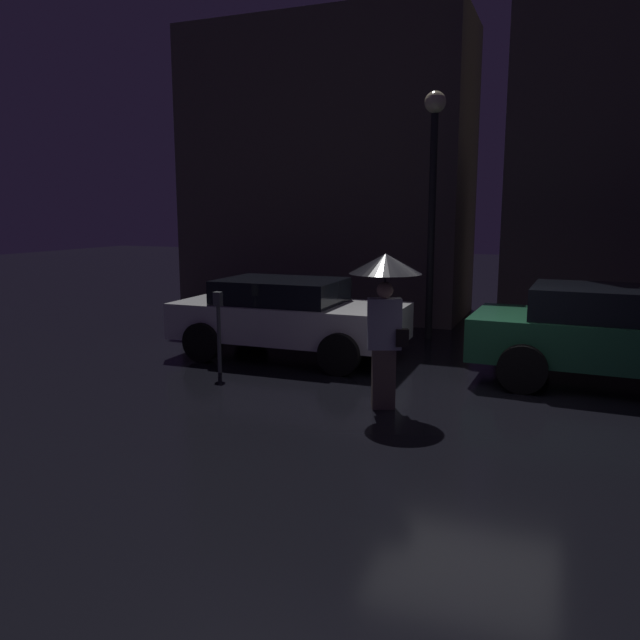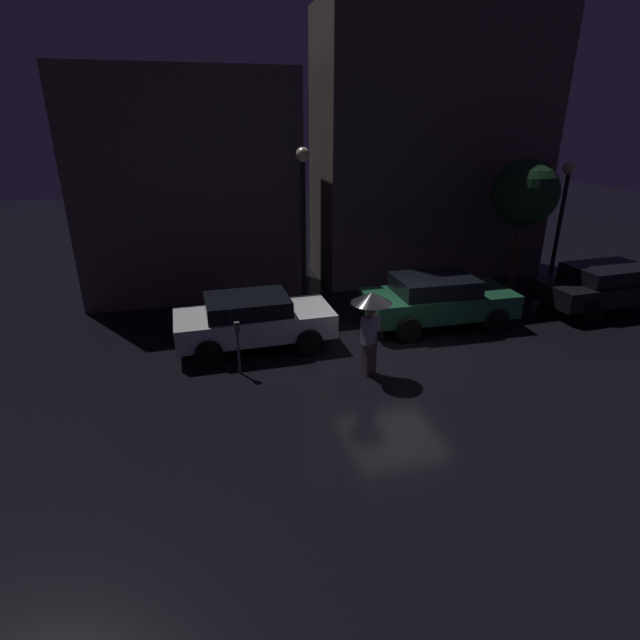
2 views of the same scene
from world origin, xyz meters
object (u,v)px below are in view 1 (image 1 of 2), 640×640
parked_car_green (620,334)px  street_lamp_near (433,174)px  parked_car_white (288,315)px  pedestrian_with_umbrella (385,292)px  parking_meter (219,323)px

parked_car_green → street_lamp_near: street_lamp_near is taller
parked_car_white → pedestrian_with_umbrella: (2.33, -2.19, 0.78)m
pedestrian_with_umbrella → parking_meter: 3.06m
parked_car_green → parked_car_white: bearing=-177.0°
parked_car_green → pedestrian_with_umbrella: 3.71m
pedestrian_with_umbrella → street_lamp_near: 4.99m
parked_car_green → pedestrian_with_umbrella: pedestrian_with_umbrella is taller
pedestrian_with_umbrella → street_lamp_near: (-0.40, 4.68, 1.70)m
pedestrian_with_umbrella → parked_car_green: bearing=16.1°
parked_car_green → parking_meter: bearing=-163.4°
parking_meter → street_lamp_near: size_ratio=0.27×
parked_car_white → parking_meter: size_ratio=3.10×
parked_car_white → parking_meter: parked_car_white is taller
pedestrian_with_umbrella → parked_car_white: bearing=114.6°
parking_meter → pedestrian_with_umbrella: bearing=-15.2°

